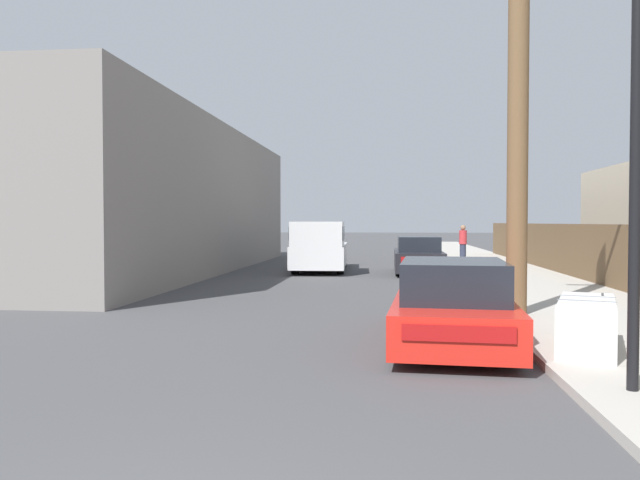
{
  "coord_description": "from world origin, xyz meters",
  "views": [
    {
      "loc": [
        1.22,
        -2.34,
        1.9
      ],
      "look_at": [
        0.02,
        8.62,
        1.59
      ],
      "focal_mm": 35.0,
      "sensor_mm": 36.0,
      "label": 1
    }
  ],
  "objects_px": {
    "parked_sports_car_red": "(452,305)",
    "car_parked_mid": "(418,256)",
    "discarded_fridge": "(587,325)",
    "utility_pole": "(518,97)",
    "pickup_truck": "(320,247)",
    "pedestrian": "(463,243)",
    "street_lamp": "(636,113)"
  },
  "relations": [
    {
      "from": "parked_sports_car_red",
      "to": "street_lamp",
      "type": "height_order",
      "value": "street_lamp"
    },
    {
      "from": "car_parked_mid",
      "to": "pickup_truck",
      "type": "relative_size",
      "value": 0.73
    },
    {
      "from": "discarded_fridge",
      "to": "car_parked_mid",
      "type": "relative_size",
      "value": 0.45
    },
    {
      "from": "discarded_fridge",
      "to": "utility_pole",
      "type": "relative_size",
      "value": 0.23
    },
    {
      "from": "parked_sports_car_red",
      "to": "pedestrian",
      "type": "relative_size",
      "value": 2.91
    },
    {
      "from": "utility_pole",
      "to": "pedestrian",
      "type": "xyz_separation_m",
      "value": [
        0.88,
        16.29,
        -3.34
      ]
    },
    {
      "from": "discarded_fridge",
      "to": "car_parked_mid",
      "type": "bearing_deg",
      "value": 114.28
    },
    {
      "from": "parked_sports_car_red",
      "to": "car_parked_mid",
      "type": "relative_size",
      "value": 1.11
    },
    {
      "from": "parked_sports_car_red",
      "to": "utility_pole",
      "type": "height_order",
      "value": "utility_pole"
    },
    {
      "from": "parked_sports_car_red",
      "to": "car_parked_mid",
      "type": "xyz_separation_m",
      "value": [
        0.1,
        13.3,
        0.05
      ]
    },
    {
      "from": "pedestrian",
      "to": "discarded_fridge",
      "type": "bearing_deg",
      "value": -91.8
    },
    {
      "from": "discarded_fridge",
      "to": "pedestrian",
      "type": "bearing_deg",
      "value": 105.93
    },
    {
      "from": "parked_sports_car_red",
      "to": "street_lamp",
      "type": "distance_m",
      "value": 4.21
    },
    {
      "from": "car_parked_mid",
      "to": "street_lamp",
      "type": "relative_size",
      "value": 0.84
    },
    {
      "from": "car_parked_mid",
      "to": "discarded_fridge",
      "type": "bearing_deg",
      "value": -83.38
    },
    {
      "from": "pickup_truck",
      "to": "pedestrian",
      "type": "height_order",
      "value": "pickup_truck"
    },
    {
      "from": "street_lamp",
      "to": "utility_pole",
      "type": "bearing_deg",
      "value": 91.1
    },
    {
      "from": "parked_sports_car_red",
      "to": "car_parked_mid",
      "type": "height_order",
      "value": "car_parked_mid"
    },
    {
      "from": "utility_pole",
      "to": "street_lamp",
      "type": "xyz_separation_m",
      "value": [
        0.11,
        -5.51,
        -1.25
      ]
    },
    {
      "from": "parked_sports_car_red",
      "to": "pedestrian",
      "type": "bearing_deg",
      "value": 86.76
    },
    {
      "from": "discarded_fridge",
      "to": "pickup_truck",
      "type": "bearing_deg",
      "value": 127.66
    },
    {
      "from": "discarded_fridge",
      "to": "street_lamp",
      "type": "height_order",
      "value": "street_lamp"
    },
    {
      "from": "pickup_truck",
      "to": "utility_pole",
      "type": "distance_m",
      "value": 12.84
    },
    {
      "from": "discarded_fridge",
      "to": "pickup_truck",
      "type": "height_order",
      "value": "pickup_truck"
    },
    {
      "from": "car_parked_mid",
      "to": "pedestrian",
      "type": "height_order",
      "value": "pedestrian"
    },
    {
      "from": "parked_sports_car_red",
      "to": "discarded_fridge",
      "type": "bearing_deg",
      "value": -25.29
    },
    {
      "from": "parked_sports_car_red",
      "to": "utility_pole",
      "type": "bearing_deg",
      "value": 63.2
    },
    {
      "from": "pedestrian",
      "to": "pickup_truck",
      "type": "bearing_deg",
      "value": -140.13
    },
    {
      "from": "car_parked_mid",
      "to": "utility_pole",
      "type": "relative_size",
      "value": 0.52
    },
    {
      "from": "discarded_fridge",
      "to": "pedestrian",
      "type": "height_order",
      "value": "pedestrian"
    },
    {
      "from": "utility_pole",
      "to": "pickup_truck",
      "type": "bearing_deg",
      "value": 114.21
    },
    {
      "from": "discarded_fridge",
      "to": "parked_sports_car_red",
      "type": "bearing_deg",
      "value": 168.53
    }
  ]
}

